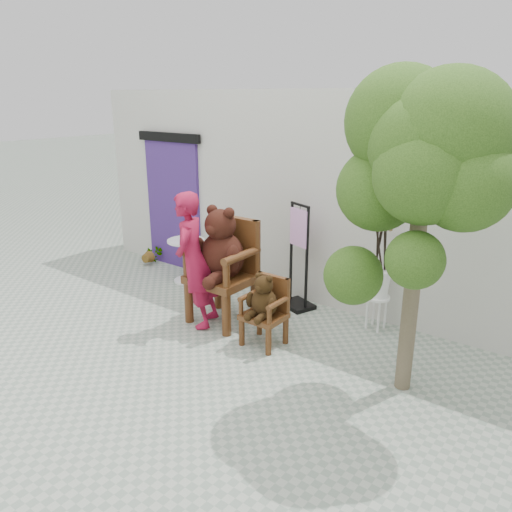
% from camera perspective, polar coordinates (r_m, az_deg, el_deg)
% --- Properties ---
extents(ground_plane, '(60.00, 60.00, 0.00)m').
position_cam_1_polar(ground_plane, '(5.49, -6.41, -14.29)').
color(ground_plane, '#959D8D').
rests_on(ground_plane, ground).
extents(back_wall, '(9.00, 1.00, 3.00)m').
position_cam_1_polar(back_wall, '(7.34, 10.10, 6.52)').
color(back_wall, beige).
rests_on(back_wall, ground).
extents(doorway, '(1.40, 0.11, 2.33)m').
position_cam_1_polar(doorway, '(8.78, -9.42, 6.19)').
color(doorway, '#40246E').
rests_on(doorway, ground).
extents(chair_big, '(0.79, 0.83, 1.58)m').
position_cam_1_polar(chair_big, '(6.53, -3.86, -0.01)').
color(chair_big, '#41220E').
rests_on(chair_big, ground).
extents(chair_small, '(0.48, 0.49, 0.92)m').
position_cam_1_polar(chair_small, '(6.01, 1.01, -5.42)').
color(chair_small, '#41220E').
rests_on(chair_small, ground).
extents(person, '(0.65, 0.76, 1.77)m').
position_cam_1_polar(person, '(6.45, -7.02, -0.57)').
color(person, maroon).
rests_on(person, ground).
extents(cafe_table, '(0.60, 0.60, 0.70)m').
position_cam_1_polar(cafe_table, '(8.14, -7.94, 0.05)').
color(cafe_table, white).
rests_on(cafe_table, ground).
extents(display_stand, '(0.54, 0.48, 1.51)m').
position_cam_1_polar(display_stand, '(7.05, 4.85, -1.45)').
color(display_stand, black).
rests_on(display_stand, ground).
extents(stool_bucket, '(0.32, 0.32, 1.45)m').
position_cam_1_polar(stool_bucket, '(6.54, 13.82, -2.97)').
color(stool_bucket, white).
rests_on(stool_bucket, ground).
extents(tree, '(1.58, 1.48, 3.19)m').
position_cam_1_polar(tree, '(4.62, 18.26, 10.38)').
color(tree, '#4E412E').
rests_on(tree, ground).
extents(potted_plant, '(0.38, 0.35, 0.36)m').
position_cam_1_polar(potted_plant, '(9.17, -11.87, 0.18)').
color(potted_plant, '#1F3D10').
rests_on(potted_plant, ground).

